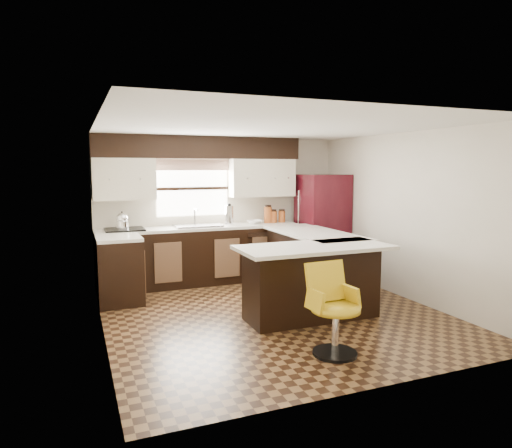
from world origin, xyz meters
name	(u,v)px	position (x,y,z in m)	size (l,w,h in m)	color
floor	(273,313)	(0.00, 0.00, 0.00)	(4.40, 4.40, 0.00)	#49301A
ceiling	(274,127)	(0.00, 0.00, 2.40)	(4.40, 4.40, 0.00)	silver
wall_back	(221,208)	(0.00, 2.20, 1.20)	(4.40, 4.40, 0.00)	beige
wall_front	(381,251)	(0.00, -2.20, 1.20)	(4.40, 4.40, 0.00)	beige
wall_left	(100,231)	(-2.10, 0.00, 1.20)	(4.40, 4.40, 0.00)	beige
wall_right	(406,216)	(2.10, 0.00, 1.20)	(4.40, 4.40, 0.00)	beige
base_cab_back	(201,256)	(-0.45, 1.90, 0.45)	(3.30, 0.60, 0.90)	black
base_cab_left	(120,271)	(-1.80, 1.25, 0.45)	(0.60, 0.70, 0.90)	black
counter_back	(201,228)	(-0.45, 1.90, 0.92)	(3.30, 0.60, 0.04)	silver
counter_left	(118,238)	(-1.80, 1.25, 0.92)	(0.60, 0.70, 0.04)	silver
soffit	(200,148)	(-0.40, 2.03, 2.22)	(3.40, 0.35, 0.36)	black
upper_cab_left	(124,179)	(-1.62, 2.03, 1.72)	(0.94, 0.35, 0.64)	beige
upper_cab_right	(262,178)	(0.68, 2.03, 1.72)	(1.14, 0.35, 0.64)	beige
window_pane	(193,188)	(-0.50, 2.18, 1.55)	(1.20, 0.02, 0.90)	white
valance	(193,165)	(-0.50, 2.14, 1.94)	(1.30, 0.06, 0.18)	#D19B93
sink	(198,226)	(-0.50, 1.88, 0.96)	(0.75, 0.45, 0.03)	#B2B2B7
dishwasher	(264,256)	(0.55, 1.61, 0.43)	(0.58, 0.03, 0.78)	black
cooktop	(125,229)	(-1.65, 1.88, 0.96)	(0.58, 0.50, 0.03)	black
peninsula_long	(311,265)	(0.90, 0.62, 0.45)	(0.60, 1.95, 0.90)	black
peninsula_return	(312,283)	(0.38, -0.35, 0.45)	(1.65, 0.60, 0.90)	black
counter_pen_long	(314,233)	(0.95, 0.62, 0.92)	(0.84, 1.95, 0.04)	silver
counter_pen_return	(314,247)	(0.35, -0.44, 0.92)	(1.89, 0.84, 0.04)	silver
refrigerator	(322,225)	(1.70, 1.69, 0.89)	(0.76, 0.73, 1.78)	#3A0911
bar_chair	(336,310)	(0.05, -1.45, 0.47)	(0.50, 0.50, 0.93)	gold
kettle	(122,220)	(-1.68, 1.88, 1.10)	(0.19, 0.19, 0.26)	silver
percolator	(229,215)	(0.04, 1.90, 1.11)	(0.14, 0.14, 0.32)	silver
mixing_bowl	(255,222)	(0.50, 1.90, 0.98)	(0.25, 0.25, 0.06)	white
canister_large	(268,215)	(0.76, 1.92, 1.08)	(0.14, 0.14, 0.28)	#98481C
canister_med	(273,217)	(0.85, 1.92, 1.04)	(0.14, 0.14, 0.20)	#98481C
canister_small	(282,217)	(1.02, 1.92, 1.04)	(0.12, 0.12, 0.20)	#98481C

